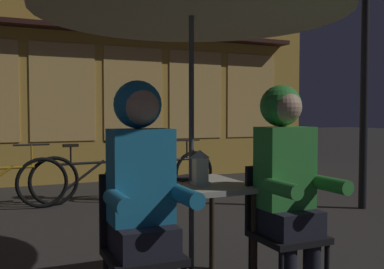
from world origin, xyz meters
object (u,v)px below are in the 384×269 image
(lantern, at_px, (200,166))
(chair_left, at_px, (139,242))
(book, at_px, (185,178))
(bicycle_third, at_px, (92,177))
(cafe_table, at_px, (191,198))
(chair_right, at_px, (281,225))
(person_left_hooded, at_px, (142,181))
(bicycle_fourth, at_px, (164,174))
(person_right_hooded, at_px, (287,171))

(lantern, bearing_deg, chair_left, -148.49)
(book, bearing_deg, chair_left, -158.58)
(bicycle_third, height_order, book, bicycle_third)
(cafe_table, xyz_separation_m, chair_right, (0.48, -0.37, -0.15))
(lantern, xyz_separation_m, person_left_hooded, (-0.52, -0.38, -0.01))
(cafe_table, relative_size, lantern, 3.20)
(cafe_table, bearing_deg, bicycle_third, 91.06)
(lantern, distance_m, book, 0.25)
(lantern, xyz_separation_m, bicycle_third, (-0.10, 3.37, -0.51))
(cafe_table, distance_m, bicycle_third, 3.33)
(cafe_table, bearing_deg, book, 81.77)
(chair_right, height_order, bicycle_fourth, chair_right)
(person_right_hooded, bearing_deg, bicycle_fourth, 82.42)
(chair_right, distance_m, bicycle_fourth, 3.64)
(cafe_table, xyz_separation_m, person_right_hooded, (0.48, -0.43, 0.21))
(chair_left, xyz_separation_m, book, (0.50, 0.54, 0.26))
(bicycle_fourth, bearing_deg, book, -107.09)
(chair_left, distance_m, person_left_hooded, 0.36)
(chair_left, distance_m, bicycle_fourth, 3.89)
(chair_right, distance_m, person_right_hooded, 0.36)
(cafe_table, height_order, bicycle_fourth, bicycle_fourth)
(chair_left, bearing_deg, cafe_table, 37.55)
(person_right_hooded, bearing_deg, book, 127.28)
(person_left_hooded, relative_size, bicycle_third, 0.83)
(lantern, xyz_separation_m, book, (-0.01, 0.22, -0.11))
(person_right_hooded, relative_size, book, 7.00)
(bicycle_fourth, height_order, book, bicycle_fourth)
(lantern, xyz_separation_m, chair_right, (0.44, -0.32, -0.37))
(chair_right, xyz_separation_m, person_right_hooded, (0.00, -0.06, 0.36))
(lantern, relative_size, person_left_hooded, 0.17)
(cafe_table, distance_m, chair_left, 0.62)
(bicycle_fourth, bearing_deg, person_right_hooded, -97.58)
(bicycle_fourth, relative_size, book, 8.36)
(cafe_table, relative_size, person_left_hooded, 0.53)
(person_right_hooded, bearing_deg, bicycle_third, 98.24)
(lantern, height_order, person_right_hooded, person_right_hooded)
(chair_right, bearing_deg, bicycle_third, 98.36)
(bicycle_fourth, bearing_deg, lantern, -105.76)
(person_right_hooded, xyz_separation_m, bicycle_fourth, (0.49, 3.67, -0.50))
(chair_right, bearing_deg, lantern, 144.16)
(person_right_hooded, height_order, book, person_right_hooded)
(cafe_table, distance_m, lantern, 0.23)
(chair_right, bearing_deg, bicycle_fourth, 82.30)
(bicycle_fourth, bearing_deg, chair_right, -97.70)
(chair_right, xyz_separation_m, bicycle_fourth, (0.49, 3.61, -0.14))
(chair_right, relative_size, person_left_hooded, 0.62)
(bicycle_fourth, bearing_deg, bicycle_third, 175.83)
(cafe_table, distance_m, person_left_hooded, 0.67)
(book, bearing_deg, chair_right, -75.48)
(person_left_hooded, bearing_deg, bicycle_fourth, 68.44)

